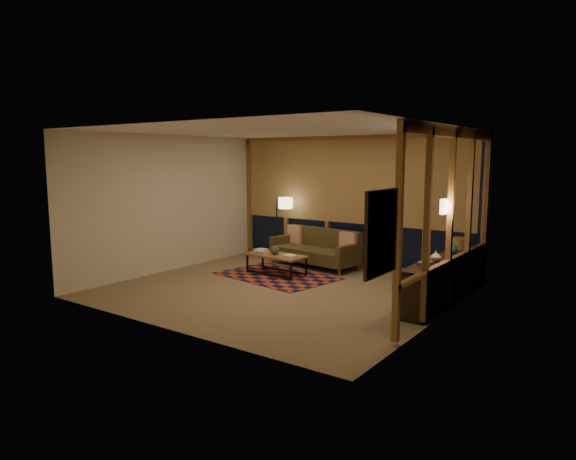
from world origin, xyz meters
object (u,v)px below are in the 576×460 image
Objects in this scene: sofa at (315,248)px; bookshelf at (444,279)px; coffee_table at (276,265)px; floor_lamp at (277,228)px.

sofa is 3.18m from bookshelf.
bookshelf reaches higher than coffee_table.
floor_lamp is at bearing 164.66° from bookshelf.
sofa is 0.68× the size of bookshelf.
sofa is at bearing 6.62° from floor_lamp.
floor_lamp reaches higher than bookshelf.
coffee_table is 1.63m from floor_lamp.
bookshelf is at bearing 1.44° from floor_lamp.
sofa reaches higher than bookshelf.
floor_lamp is at bearing 178.12° from sofa.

